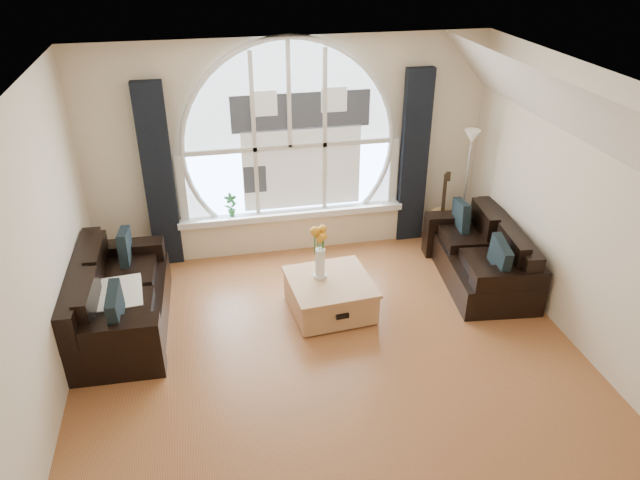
{
  "coord_description": "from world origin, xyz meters",
  "views": [
    {
      "loc": [
        -1.07,
        -4.18,
        3.88
      ],
      "look_at": [
        0.0,
        0.9,
        1.05
      ],
      "focal_mm": 33.34,
      "sensor_mm": 36.0,
      "label": 1
    }
  ],
  "objects_px": {
    "coffee_chest": "(330,294)",
    "sofa_right": "(481,251)",
    "vase_flowers": "(320,246)",
    "potted_plant": "(231,205)",
    "sofa_left": "(120,296)",
    "floor_lamp": "(465,190)",
    "guitar": "(441,206)"
  },
  "relations": [
    {
      "from": "sofa_left",
      "to": "coffee_chest",
      "type": "height_order",
      "value": "sofa_left"
    },
    {
      "from": "sofa_right",
      "to": "floor_lamp",
      "type": "xyz_separation_m",
      "value": [
        0.14,
        0.87,
        0.4
      ]
    },
    {
      "from": "sofa_left",
      "to": "potted_plant",
      "type": "bearing_deg",
      "value": 48.49
    },
    {
      "from": "sofa_left",
      "to": "vase_flowers",
      "type": "distance_m",
      "value": 2.16
    },
    {
      "from": "vase_flowers",
      "to": "floor_lamp",
      "type": "height_order",
      "value": "floor_lamp"
    },
    {
      "from": "sofa_right",
      "to": "potted_plant",
      "type": "xyz_separation_m",
      "value": [
        -2.82,
        1.25,
        0.3
      ]
    },
    {
      "from": "sofa_left",
      "to": "sofa_right",
      "type": "relative_size",
      "value": 1.1
    },
    {
      "from": "sofa_right",
      "to": "coffee_chest",
      "type": "bearing_deg",
      "value": -166.1
    },
    {
      "from": "vase_flowers",
      "to": "guitar",
      "type": "height_order",
      "value": "vase_flowers"
    },
    {
      "from": "sofa_right",
      "to": "coffee_chest",
      "type": "xyz_separation_m",
      "value": [
        -1.88,
        -0.24,
        -0.18
      ]
    },
    {
      "from": "coffee_chest",
      "to": "sofa_right",
      "type": "bearing_deg",
      "value": 2.72
    },
    {
      "from": "coffee_chest",
      "to": "potted_plant",
      "type": "bearing_deg",
      "value": 117.57
    },
    {
      "from": "vase_flowers",
      "to": "sofa_left",
      "type": "bearing_deg",
      "value": 178.73
    },
    {
      "from": "vase_flowers",
      "to": "floor_lamp",
      "type": "bearing_deg",
      "value": 25.74
    },
    {
      "from": "sofa_right",
      "to": "sofa_left",
      "type": "bearing_deg",
      "value": -172.02
    },
    {
      "from": "sofa_right",
      "to": "coffee_chest",
      "type": "height_order",
      "value": "sofa_right"
    },
    {
      "from": "vase_flowers",
      "to": "potted_plant",
      "type": "bearing_deg",
      "value": 121.19
    },
    {
      "from": "sofa_right",
      "to": "guitar",
      "type": "bearing_deg",
      "value": 102.22
    },
    {
      "from": "coffee_chest",
      "to": "sofa_left",
      "type": "bearing_deg",
      "value": 171.75
    },
    {
      "from": "guitar",
      "to": "coffee_chest",
      "type": "bearing_deg",
      "value": -124.45
    },
    {
      "from": "sofa_left",
      "to": "vase_flowers",
      "type": "relative_size",
      "value": 2.56
    },
    {
      "from": "vase_flowers",
      "to": "potted_plant",
      "type": "relative_size",
      "value": 2.29
    },
    {
      "from": "sofa_left",
      "to": "sofa_right",
      "type": "height_order",
      "value": "sofa_left"
    },
    {
      "from": "vase_flowers",
      "to": "potted_plant",
      "type": "height_order",
      "value": "vase_flowers"
    },
    {
      "from": "coffee_chest",
      "to": "vase_flowers",
      "type": "relative_size",
      "value": 1.27
    },
    {
      "from": "floor_lamp",
      "to": "guitar",
      "type": "height_order",
      "value": "floor_lamp"
    },
    {
      "from": "sofa_left",
      "to": "guitar",
      "type": "distance_m",
      "value": 4.16
    },
    {
      "from": "potted_plant",
      "to": "sofa_left",
      "type": "bearing_deg",
      "value": -133.33
    },
    {
      "from": "sofa_left",
      "to": "sofa_right",
      "type": "bearing_deg",
      "value": 3.27
    },
    {
      "from": "sofa_left",
      "to": "guitar",
      "type": "bearing_deg",
      "value": 17.39
    },
    {
      "from": "sofa_left",
      "to": "vase_flowers",
      "type": "height_order",
      "value": "vase_flowers"
    },
    {
      "from": "vase_flowers",
      "to": "coffee_chest",
      "type": "bearing_deg",
      "value": -44.75
    }
  ]
}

